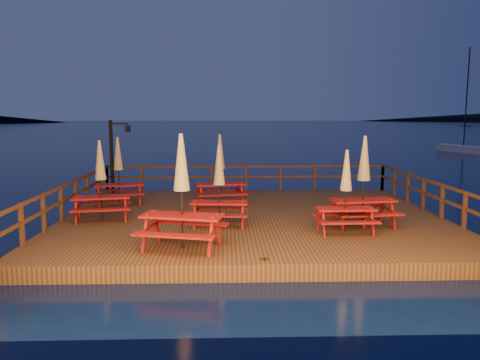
{
  "coord_description": "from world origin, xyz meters",
  "views": [
    {
      "loc": [
        -0.87,
        -14.75,
        3.64
      ],
      "look_at": [
        -0.39,
        0.6,
        1.47
      ],
      "focal_mm": 35.0,
      "sensor_mm": 36.0,
      "label": 1
    }
  ],
  "objects_px": {
    "sailboat": "(466,149)",
    "picnic_table_1": "(364,180)",
    "lamp_post": "(115,150)",
    "picnic_table_0": "(220,168)",
    "picnic_table_2": "(118,169)"
  },
  "relations": [
    {
      "from": "sailboat",
      "to": "picnic_table_1",
      "type": "height_order",
      "value": "sailboat"
    },
    {
      "from": "sailboat",
      "to": "lamp_post",
      "type": "bearing_deg",
      "value": -155.94
    },
    {
      "from": "lamp_post",
      "to": "sailboat",
      "type": "bearing_deg",
      "value": 41.56
    },
    {
      "from": "sailboat",
      "to": "picnic_table_0",
      "type": "distance_m",
      "value": 35.31
    },
    {
      "from": "lamp_post",
      "to": "picnic_table_1",
      "type": "xyz_separation_m",
      "value": [
        8.5,
        -6.11,
        -0.43
      ]
    },
    {
      "from": "picnic_table_1",
      "to": "sailboat",
      "type": "bearing_deg",
      "value": 51.36
    },
    {
      "from": "lamp_post",
      "to": "sailboat",
      "type": "relative_size",
      "value": 0.3
    },
    {
      "from": "lamp_post",
      "to": "picnic_table_0",
      "type": "distance_m",
      "value": 5.07
    },
    {
      "from": "picnic_table_1",
      "to": "picnic_table_2",
      "type": "distance_m",
      "value": 8.66
    },
    {
      "from": "picnic_table_1",
      "to": "picnic_table_0",
      "type": "bearing_deg",
      "value": 133.21
    },
    {
      "from": "lamp_post",
      "to": "picnic_table_1",
      "type": "bearing_deg",
      "value": -35.7
    },
    {
      "from": "lamp_post",
      "to": "picnic_table_0",
      "type": "xyz_separation_m",
      "value": [
        4.32,
        -2.61,
        -0.48
      ]
    },
    {
      "from": "sailboat",
      "to": "picnic_table_0",
      "type": "relative_size",
      "value": 3.96
    },
    {
      "from": "picnic_table_0",
      "to": "sailboat",
      "type": "bearing_deg",
      "value": 38.64
    },
    {
      "from": "lamp_post",
      "to": "picnic_table_1",
      "type": "height_order",
      "value": "lamp_post"
    }
  ]
}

